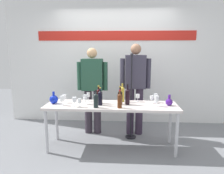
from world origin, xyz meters
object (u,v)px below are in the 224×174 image
(wine_glass_right_3, at_px, (156,96))
(wine_bottle_3, at_px, (127,96))
(display_table, at_px, (111,108))
(wine_glass_left_1, at_px, (74,100))
(presenter_right, at_px, (135,84))
(wine_bottle_6, at_px, (122,94))
(wine_bottle_5, at_px, (99,96))
(wine_glass_right_2, at_px, (138,96))
(wine_bottle_1, at_px, (120,100))
(decanter_blue_left, at_px, (54,99))
(wine_bottle_0, at_px, (120,97))
(wine_bottle_4, at_px, (100,98))
(microphone_stand, at_px, (131,110))
(wine_glass_right_0, at_px, (157,99))
(presenter_left, at_px, (92,86))
(wine_glass_left_5, at_px, (88,95))
(wine_glass_left_2, at_px, (62,99))
(decanter_blue_right, at_px, (169,102))
(wine_bottle_2, at_px, (96,100))
(wine_glass_left_0, at_px, (64,97))
(wine_glass_left_3, at_px, (85,97))
(wine_glass_right_1, at_px, (152,98))
(wine_glass_left_4, at_px, (80,101))

(wine_glass_right_3, bearing_deg, wine_bottle_3, -161.73)
(display_table, bearing_deg, wine_glass_left_1, -162.82)
(presenter_right, distance_m, wine_bottle_6, 0.50)
(presenter_right, height_order, wine_bottle_5, presenter_right)
(wine_glass_right_2, bearing_deg, display_table, -153.20)
(wine_bottle_1, distance_m, wine_glass_right_2, 0.51)
(display_table, distance_m, decanter_blue_left, 0.96)
(wine_bottle_0, height_order, wine_bottle_4, wine_bottle_0)
(microphone_stand, bearing_deg, wine_bottle_3, -99.71)
(wine_bottle_4, relative_size, wine_glass_right_0, 1.74)
(wine_bottle_4, height_order, wine_bottle_6, wine_bottle_6)
(presenter_left, bearing_deg, wine_glass_left_5, -90.23)
(wine_bottle_4, relative_size, wine_glass_left_2, 1.92)
(decanter_blue_right, xyz_separation_m, wine_glass_right_3, (-0.19, 0.19, 0.05))
(presenter_right, bearing_deg, wine_glass_right_0, -66.03)
(wine_bottle_2, xyz_separation_m, wine_glass_left_1, (-0.34, 0.03, -0.01))
(wine_glass_left_0, bearing_deg, wine_bottle_6, 8.29)
(wine_glass_left_3, bearing_deg, wine_bottle_2, -45.75)
(wine_bottle_2, distance_m, wine_bottle_6, 0.57)
(decanter_blue_right, bearing_deg, microphone_stand, 142.85)
(wine_glass_right_0, relative_size, wine_glass_right_1, 1.33)
(wine_bottle_4, bearing_deg, wine_glass_right_1, 12.39)
(presenter_right, relative_size, wine_glass_left_3, 11.17)
(display_table, bearing_deg, wine_bottle_0, 5.89)
(wine_bottle_2, distance_m, wine_glass_right_0, 0.95)
(wine_glass_left_1, bearing_deg, wine_glass_left_0, 133.95)
(wine_bottle_2, xyz_separation_m, wine_glass_left_0, (-0.57, 0.27, -0.02))
(wine_bottle_5, xyz_separation_m, wine_glass_right_2, (0.65, 0.15, -0.03))
(wine_glass_right_1, height_order, microphone_stand, microphone_stand)
(wine_glass_left_1, bearing_deg, wine_bottle_2, -5.11)
(wine_bottle_1, bearing_deg, wine_glass_right_2, 54.66)
(wine_bottle_4, height_order, wine_glass_left_3, wine_bottle_4)
(wine_bottle_5, xyz_separation_m, wine_glass_right_3, (0.95, 0.11, -0.02))
(presenter_left, bearing_deg, wine_glass_left_3, -91.78)
(decanter_blue_right, bearing_deg, wine_bottle_5, 175.94)
(wine_bottle_0, relative_size, wine_bottle_4, 1.04)
(wine_glass_right_0, bearing_deg, decanter_blue_left, 178.24)
(decanter_blue_left, distance_m, wine_glass_right_3, 1.70)
(wine_bottle_3, bearing_deg, wine_bottle_6, 116.11)
(decanter_blue_right, xyz_separation_m, wine_glass_left_5, (-1.33, 0.19, 0.05))
(decanter_blue_right, height_order, wine_glass_left_5, decanter_blue_right)
(wine_glass_left_1, bearing_deg, wine_bottle_4, 18.21)
(wine_glass_right_2, bearing_deg, wine_bottle_6, -177.07)
(wine_bottle_4, distance_m, wine_glass_left_0, 0.63)
(wine_bottle_4, bearing_deg, wine_glass_left_1, -161.79)
(display_table, height_order, wine_glass_right_1, wine_glass_right_1)
(wine_glass_left_4, bearing_deg, wine_bottle_2, -3.32)
(wine_glass_left_5, relative_size, wine_glass_right_2, 1.15)
(wine_bottle_2, relative_size, wine_glass_left_1, 1.81)
(wine_glass_left_0, bearing_deg, presenter_right, 25.41)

